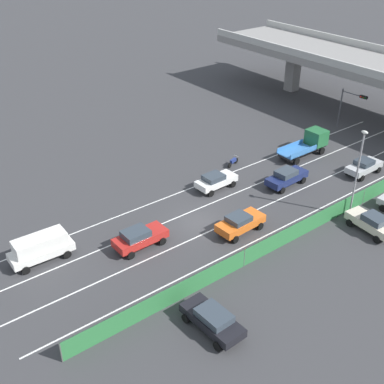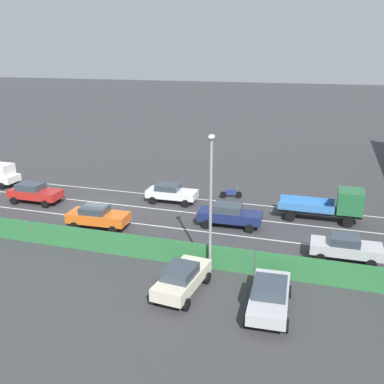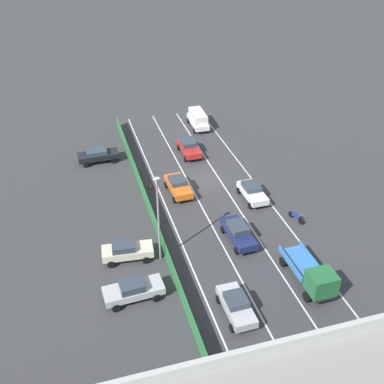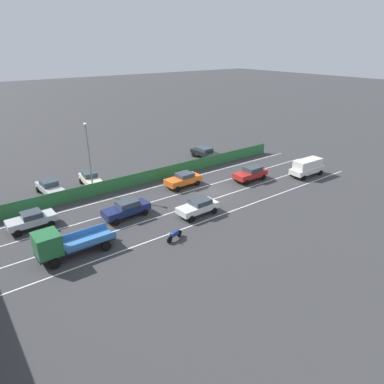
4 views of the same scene
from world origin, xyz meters
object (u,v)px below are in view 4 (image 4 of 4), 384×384
at_px(car_sedan_white, 198,206).
at_px(flatbed_truck_blue, 61,244).
at_px(car_taxi_orange, 183,179).
at_px(parked_wagon_silver, 50,187).
at_px(car_van_white, 307,167).
at_px(car_sedan_navy, 127,208).
at_px(car_sedan_silver, 31,219).
at_px(parked_sedan_dark, 205,152).
at_px(traffic_cone, 183,175).
at_px(car_sedan_red, 251,173).
at_px(street_lamp, 89,153).
at_px(parked_sedan_cream, 90,178).
at_px(motorcycle, 174,235).

bearing_deg(car_sedan_white, flatbed_truck_blue, 88.36).
height_order(car_taxi_orange, parked_wagon_silver, parked_wagon_silver).
height_order(car_van_white, car_sedan_navy, car_van_white).
distance_m(car_sedan_silver, parked_sedan_dark, 26.94).
xyz_separation_m(flatbed_truck_blue, traffic_cone, (9.08, -18.16, -1.04)).
bearing_deg(car_sedan_red, street_lamp, 66.74).
distance_m(flatbed_truck_blue, parked_wagon_silver, 13.90).
relative_size(car_sedan_silver, car_sedan_red, 0.95).
height_order(car_van_white, parked_sedan_cream, car_van_white).
height_order(car_taxi_orange, traffic_cone, car_taxi_orange).
xyz_separation_m(car_sedan_silver, car_sedan_red, (-3.48, -24.84, 0.05)).
bearing_deg(car_taxi_orange, traffic_cone, -34.54).
xyz_separation_m(motorcycle, street_lamp, (13.54, 1.76, 4.38)).
bearing_deg(traffic_cone, car_sedan_white, 152.57).
bearing_deg(parked_sedan_cream, flatbed_truck_blue, 149.96).
height_order(car_sedan_silver, flatbed_truck_blue, flatbed_truck_blue).
bearing_deg(parked_wagon_silver, car_sedan_navy, -157.07).
distance_m(car_taxi_orange, parked_sedan_dark, 11.50).
height_order(parked_sedan_dark, street_lamp, street_lamp).
relative_size(car_sedan_red, parked_sedan_dark, 0.96).
xyz_separation_m(car_van_white, traffic_cone, (9.16, 12.96, -0.96)).
distance_m(car_taxi_orange, motorcycle, 12.22).
bearing_deg(car_taxi_orange, car_van_white, -114.05).
bearing_deg(car_sedan_navy, flatbed_truck_blue, 114.66).
distance_m(car_sedan_silver, parked_sedan_cream, 10.65).
relative_size(car_sedan_navy, parked_sedan_cream, 1.06).
relative_size(car_sedan_silver, motorcycle, 2.24).
bearing_deg(car_sedan_silver, traffic_cone, -82.50).
bearing_deg(car_sedan_red, flatbed_truck_blue, 97.37).
bearing_deg(parked_wagon_silver, car_sedan_silver, 152.18).
bearing_deg(car_sedan_navy, motorcycle, -168.49).
height_order(car_sedan_red, flatbed_truck_blue, flatbed_truck_blue).
height_order(parked_sedan_dark, parked_wagon_silver, parked_wagon_silver).
distance_m(motorcycle, street_lamp, 14.34).
xyz_separation_m(motorcycle, parked_sedan_dark, (16.61, -16.74, 0.43)).
distance_m(car_sedan_silver, car_sedan_navy, 8.61).
xyz_separation_m(parked_sedan_dark, parked_wagon_silver, (-0.09, 22.34, 0.01)).
relative_size(parked_sedan_dark, parked_wagon_silver, 0.99).
height_order(car_sedan_navy, motorcycle, car_sedan_navy).
relative_size(car_taxi_orange, traffic_cone, 7.76).
height_order(car_sedan_silver, car_sedan_red, car_sedan_red).
relative_size(parked_sedan_dark, traffic_cone, 8.07).
bearing_deg(car_van_white, parked_sedan_dark, 22.66).
distance_m(car_sedan_navy, parked_sedan_dark, 20.75).
bearing_deg(flatbed_truck_blue, parked_sedan_dark, -61.73).
bearing_deg(flatbed_truck_blue, street_lamp, -33.06).
bearing_deg(street_lamp, car_taxi_orange, -113.28).
distance_m(car_sedan_navy, traffic_cone, 12.23).
height_order(car_sedan_silver, parked_sedan_dark, car_sedan_silver).
xyz_separation_m(car_sedan_red, flatbed_truck_blue, (-3.13, 24.22, 0.38)).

